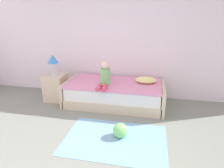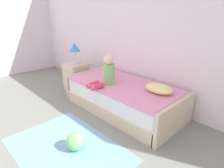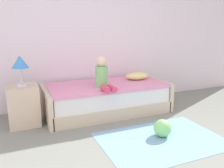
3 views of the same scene
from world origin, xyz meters
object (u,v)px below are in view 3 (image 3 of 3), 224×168
at_px(child_figure, 103,75).
at_px(bed, 106,98).
at_px(table_lamp, 20,63).
at_px(nightstand, 24,106).
at_px(toy_ball, 163,128).
at_px(pillow, 137,76).

bearing_deg(child_figure, bed, 56.18).
bearing_deg(child_figure, table_lamp, 171.34).
bearing_deg(bed, nightstand, -178.04).
bearing_deg(toy_ball, child_figure, 116.30).
bearing_deg(pillow, bed, -171.34).
distance_m(bed, child_figure, 0.53).
bearing_deg(child_figure, nightstand, 171.34).
bearing_deg(toy_ball, bed, 105.33).
distance_m(nightstand, child_figure, 1.28).
height_order(nightstand, table_lamp, table_lamp).
relative_size(nightstand, table_lamp, 1.33).
xyz_separation_m(bed, nightstand, (-1.35, -0.05, 0.05)).
distance_m(table_lamp, toy_ball, 2.20).
bearing_deg(table_lamp, child_figure, -8.66).
distance_m(bed, pillow, 0.74).
relative_size(table_lamp, pillow, 1.02).
relative_size(bed, child_figure, 4.14).
relative_size(child_figure, pillow, 1.16).
bearing_deg(bed, table_lamp, -178.04).
distance_m(child_figure, toy_ball, 1.24).
bearing_deg(toy_ball, table_lamp, 145.35).
bearing_deg(bed, child_figure, -123.82).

